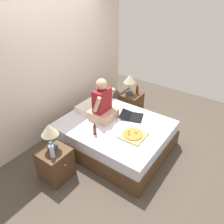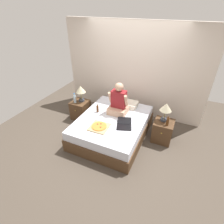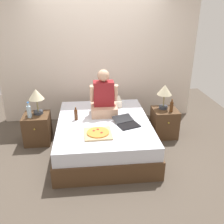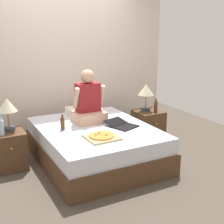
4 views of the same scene
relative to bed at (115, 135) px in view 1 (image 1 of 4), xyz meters
name	(u,v)px [view 1 (image 1 of 4)]	position (x,y,z in m)	size (l,w,h in m)	color
ground_plane	(115,145)	(0.00, 0.00, -0.25)	(5.93, 5.93, 0.00)	#4C4238
wall_back	(59,69)	(0.00, 1.32, 1.00)	(3.93, 0.12, 2.50)	beige
bed	(115,135)	(0.00, 0.00, 0.00)	(1.54, 1.93, 0.52)	#4C331E
nightstand_left	(55,163)	(-1.15, 0.34, 0.01)	(0.44, 0.47, 0.52)	#4C331E
lamp_on_left_nightstand	(50,131)	(-1.11, 0.39, 0.60)	(0.26, 0.26, 0.45)	#333842
water_bottle	(52,151)	(-1.23, 0.25, 0.38)	(0.07, 0.07, 0.28)	silver
nightstand_right	(131,104)	(1.15, 0.34, 0.01)	(0.44, 0.47, 0.52)	#4C331E
lamp_on_right_nightstand	(130,80)	(1.12, 0.39, 0.60)	(0.26, 0.26, 0.45)	#333842
beer_bottle	(137,90)	(1.22, 0.24, 0.36)	(0.06, 0.06, 0.23)	#512D14
pillow	(90,106)	(0.11, 0.68, 0.32)	(0.52, 0.34, 0.12)	silver
person_seated	(103,104)	(0.03, 0.29, 0.55)	(0.47, 0.40, 0.78)	tan
laptop	(133,116)	(0.36, -0.17, 0.28)	(0.44, 0.50, 0.07)	black
pizza_box	(133,135)	(-0.12, -0.45, 0.28)	(0.41, 0.41, 0.05)	tan
beer_bottle_on_bed	(95,130)	(-0.45, 0.09, 0.35)	(0.06, 0.06, 0.22)	#4C2811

